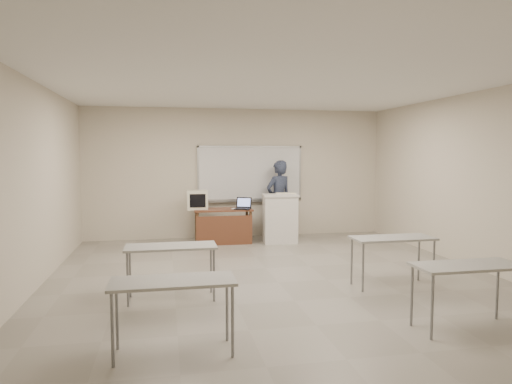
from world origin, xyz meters
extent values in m
cube|color=gray|center=(0.00, 0.00, -0.01)|extent=(7.00, 8.00, 0.01)
cube|color=white|center=(0.30, 3.97, 1.50)|extent=(2.40, 0.03, 1.20)
cube|color=#B7BABC|center=(0.30, 3.97, 2.12)|extent=(2.48, 0.04, 0.04)
cube|color=#B7BABC|center=(0.30, 3.97, 0.88)|extent=(2.48, 0.04, 0.04)
cube|color=#B7BABC|center=(-0.92, 3.97, 1.50)|extent=(0.04, 0.04, 1.28)
cube|color=#B7BABC|center=(1.52, 3.97, 1.50)|extent=(0.04, 0.04, 1.28)
cube|color=#B7BABC|center=(0.30, 3.92, 0.84)|extent=(2.16, 0.07, 0.02)
cube|color=#A8A8A2|center=(-1.60, -0.50, 0.71)|extent=(1.20, 0.50, 0.03)
cylinder|color=slate|center=(-2.15, -0.70, 0.35)|extent=(0.03, 0.03, 0.70)
cylinder|color=slate|center=(-1.05, -0.70, 0.35)|extent=(0.03, 0.03, 0.70)
cylinder|color=slate|center=(-2.15, -0.30, 0.35)|extent=(0.03, 0.03, 0.70)
cylinder|color=slate|center=(-1.05, -0.30, 0.35)|extent=(0.03, 0.03, 0.70)
cube|color=#A8A8A2|center=(1.60, -0.50, 0.71)|extent=(1.20, 0.50, 0.03)
cylinder|color=slate|center=(1.05, -0.70, 0.35)|extent=(0.03, 0.03, 0.70)
cylinder|color=slate|center=(2.15, -0.70, 0.35)|extent=(0.03, 0.03, 0.70)
cylinder|color=slate|center=(1.05, -0.30, 0.35)|extent=(0.03, 0.03, 0.70)
cylinder|color=slate|center=(2.15, -0.30, 0.35)|extent=(0.03, 0.03, 0.70)
cube|color=#A8A8A2|center=(-1.60, -2.20, 0.71)|extent=(1.20, 0.50, 0.03)
cylinder|color=slate|center=(-2.15, -2.40, 0.35)|extent=(0.03, 0.03, 0.70)
cylinder|color=slate|center=(-1.05, -2.40, 0.35)|extent=(0.03, 0.03, 0.70)
cylinder|color=slate|center=(-2.15, -2.00, 0.35)|extent=(0.03, 0.03, 0.70)
cylinder|color=slate|center=(-1.05, -2.00, 0.35)|extent=(0.03, 0.03, 0.70)
cube|color=#A8A8A2|center=(1.60, -2.20, 0.71)|extent=(1.20, 0.50, 0.03)
cylinder|color=slate|center=(1.05, -2.40, 0.35)|extent=(0.03, 0.03, 0.70)
cylinder|color=slate|center=(1.05, -2.00, 0.35)|extent=(0.03, 0.03, 0.70)
cylinder|color=slate|center=(2.15, -2.00, 0.35)|extent=(0.03, 0.03, 0.70)
cube|color=brown|center=(-0.43, 3.30, 0.73)|extent=(1.26, 0.63, 0.04)
cube|color=brown|center=(-0.43, 3.00, 0.32)|extent=(1.20, 0.03, 0.63)
cylinder|color=#4D331D|center=(-1.01, 3.04, 0.36)|extent=(0.06, 0.06, 0.71)
cylinder|color=#4D331D|center=(0.14, 3.04, 0.36)|extent=(0.06, 0.06, 0.71)
cylinder|color=#4D331D|center=(-1.01, 3.56, 0.36)|extent=(0.06, 0.06, 0.71)
cylinder|color=#4D331D|center=(0.14, 3.56, 0.36)|extent=(0.06, 0.06, 0.71)
cube|color=silver|center=(0.80, 3.07, 0.51)|extent=(0.72, 0.51, 1.02)
cube|color=silver|center=(0.80, 3.07, 1.05)|extent=(0.76, 0.55, 0.04)
cube|color=beige|center=(-0.98, 3.45, 0.95)|extent=(0.42, 0.45, 0.40)
cube|color=beige|center=(-0.98, 3.21, 0.95)|extent=(0.44, 0.04, 0.42)
cube|color=black|center=(-0.98, 3.19, 0.95)|extent=(0.34, 0.01, 0.29)
cube|color=black|center=(-0.03, 3.12, 0.76)|extent=(0.34, 0.25, 0.02)
cube|color=black|center=(-0.03, 3.11, 0.77)|extent=(0.28, 0.14, 0.01)
cube|color=black|center=(-0.03, 3.27, 0.88)|extent=(0.34, 0.07, 0.23)
cube|color=#7A89CB|center=(-0.03, 3.26, 0.89)|extent=(0.29, 0.05, 0.18)
ellipsoid|color=#A9AAB1|center=(-0.23, 3.10, 0.77)|extent=(0.11, 0.08, 0.04)
cube|color=beige|center=(0.95, 3.15, 1.08)|extent=(0.47, 0.24, 0.02)
imported|color=black|center=(0.91, 3.62, 0.90)|extent=(0.78, 0.65, 1.80)
camera|label=1|loc=(-1.65, -6.59, 1.94)|focal=32.00mm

